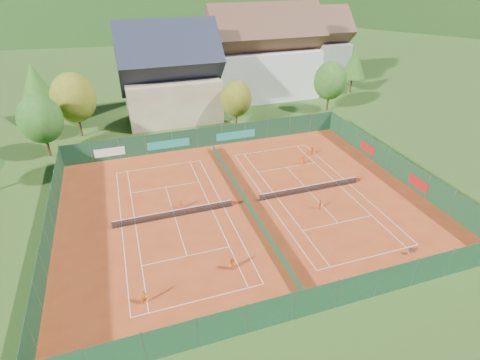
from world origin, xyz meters
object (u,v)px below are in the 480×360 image
player_right_far_b (312,151)px  hotel_block_a (263,58)px  player_left_mid (232,264)px  hotel_block_b (308,49)px  ball_hopper (411,250)px  player_right_near (320,204)px  player_left_near (144,297)px  player_right_far_a (303,160)px  player_left_far (180,204)px  chalet (170,78)px

player_right_far_b → hotel_block_a: bearing=-115.8°
hotel_block_a → player_left_mid: hotel_block_a is taller
hotel_block_b → player_left_mid: size_ratio=11.55×
hotel_block_b → ball_hopper: bearing=-107.8°
hotel_block_b → player_right_near: 52.99m
player_left_near → player_right_near: 20.99m
player_right_far_a → player_right_far_b: bearing=-128.1°
player_right_far_a → ball_hopper: bearing=105.1°
ball_hopper → hotel_block_a: bearing=85.0°
hotel_block_b → player_left_near: size_ratio=11.42×
hotel_block_a → hotel_block_b: (14.00, 8.00, -0.76)m
player_left_far → player_right_far_b: 21.29m
player_left_mid → player_left_far: bearing=120.7°
hotel_block_a → hotel_block_b: hotel_block_a is taller
player_left_near → player_right_near: bearing=1.9°
player_left_far → player_right_far_b: size_ratio=1.06×
ball_hopper → player_left_far: 23.57m
ball_hopper → player_left_mid: size_ratio=0.53×
ball_hopper → player_right_near: (-4.36, 9.24, 0.07)m
player_left_mid → player_right_near: player_left_mid is taller
player_left_near → hotel_block_a: bearing=40.4°
chalet → hotel_block_a: hotel_block_a is taller
hotel_block_a → player_left_far: bearing=-123.7°
hotel_block_a → player_left_mid: (-20.53, -45.49, -6.63)m
player_right_far_a → player_left_far: bearing=27.4°
hotel_block_b → ball_hopper: size_ratio=21.60×
hotel_block_a → player_right_far_b: (-3.12, -27.28, -6.77)m
chalet → player_right_far_b: bearing=-53.3°
hotel_block_b → chalet: bearing=-157.0°
chalet → player_left_mid: size_ratio=10.83×
hotel_block_a → player_left_mid: 50.35m
chalet → player_left_near: chalet is taller
player_left_near → player_right_far_a: bearing=19.1°
hotel_block_b → hotel_block_a: bearing=-150.3°
player_left_near → player_right_far_a: player_left_near is taller
hotel_block_a → player_left_mid: size_ratio=14.44×
hotel_block_b → ball_hopper: hotel_block_b is taller
hotel_block_b → ball_hopper: (-18.24, -56.79, -6.06)m
player_right_near → player_right_far_b: bearing=14.7°
hotel_block_b → player_left_far: hotel_block_b is taller
player_left_mid → player_right_near: 13.32m
player_left_near → player_right_near: size_ratio=1.22×
chalet → hotel_block_b: 35.85m
hotel_block_a → hotel_block_b: 16.14m
player_left_near → player_left_far: player_left_near is taller
chalet → player_right_far_b: size_ratio=13.27×
hotel_block_a → ball_hopper: bearing=-95.0°
chalet → player_right_far_a: 27.67m
player_left_far → player_right_far_a: 18.19m
chalet → player_right_far_a: size_ratio=12.84×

